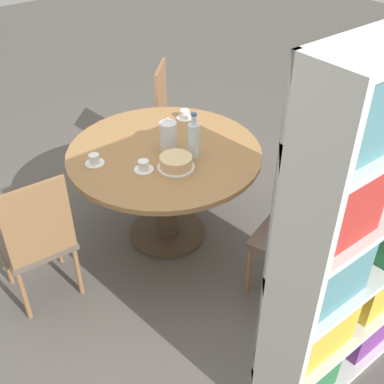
{
  "coord_description": "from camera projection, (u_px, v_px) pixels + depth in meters",
  "views": [
    {
      "loc": [
        1.6,
        2.34,
        2.48
      ],
      "look_at": [
        0.0,
        0.31,
        0.58
      ],
      "focal_mm": 45.0,
      "sensor_mm": 36.0,
      "label": 1
    }
  ],
  "objects": [
    {
      "name": "ground_plane",
      "position": [
        168.0,
        234.0,
        3.75
      ],
      "size": [
        14.0,
        14.0,
        0.0
      ],
      "primitive_type": "plane",
      "color": "#56514C"
    },
    {
      "name": "dining_table",
      "position": [
        165.0,
        171.0,
        3.4
      ],
      "size": [
        1.34,
        1.34,
        0.76
      ],
      "color": "#473828",
      "rests_on": "ground_plane"
    },
    {
      "name": "chair_a",
      "position": [
        296.0,
        225.0,
        3.06
      ],
      "size": [
        0.53,
        0.53,
        0.97
      ],
      "rotation": [
        0.0,
        0.0,
        1.88
      ],
      "color": "olive",
      "rests_on": "ground_plane"
    },
    {
      "name": "chair_b",
      "position": [
        176.0,
        117.0,
        4.24
      ],
      "size": [
        0.59,
        0.59,
        0.97
      ],
      "rotation": [
        0.0,
        0.0,
        3.92
      ],
      "color": "olive",
      "rests_on": "ground_plane"
    },
    {
      "name": "chair_c",
      "position": [
        37.0,
        238.0,
        2.95
      ],
      "size": [
        0.45,
        0.45,
        0.97
      ],
      "rotation": [
        0.0,
        0.0,
        6.22
      ],
      "color": "olive",
      "rests_on": "ground_plane"
    },
    {
      "name": "bookshelf",
      "position": [
        364.0,
        240.0,
        2.24
      ],
      "size": [
        1.09,
        0.28,
        1.97
      ],
      "rotation": [
        0.0,
        0.0,
        3.14
      ],
      "color": "silver",
      "rests_on": "ground_plane"
    },
    {
      "name": "coffee_pot",
      "position": [
        168.0,
        135.0,
        3.26
      ],
      "size": [
        0.12,
        0.12,
        0.24
      ],
      "color": "silver",
      "rests_on": "dining_table"
    },
    {
      "name": "water_bottle",
      "position": [
        194.0,
        139.0,
        3.16
      ],
      "size": [
        0.08,
        0.08,
        0.32
      ],
      "color": "silver",
      "rests_on": "dining_table"
    },
    {
      "name": "cake_main",
      "position": [
        176.0,
        163.0,
        3.1
      ],
      "size": [
        0.24,
        0.24,
        0.08
      ],
      "color": "white",
      "rests_on": "dining_table"
    },
    {
      "name": "cup_a",
      "position": [
        185.0,
        115.0,
        3.66
      ],
      "size": [
        0.13,
        0.13,
        0.07
      ],
      "color": "white",
      "rests_on": "dining_table"
    },
    {
      "name": "cup_b",
      "position": [
        144.0,
        166.0,
        3.09
      ],
      "size": [
        0.13,
        0.13,
        0.07
      ],
      "color": "white",
      "rests_on": "dining_table"
    },
    {
      "name": "cup_c",
      "position": [
        94.0,
        160.0,
        3.15
      ],
      "size": [
        0.13,
        0.13,
        0.07
      ],
      "color": "white",
      "rests_on": "dining_table"
    }
  ]
}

